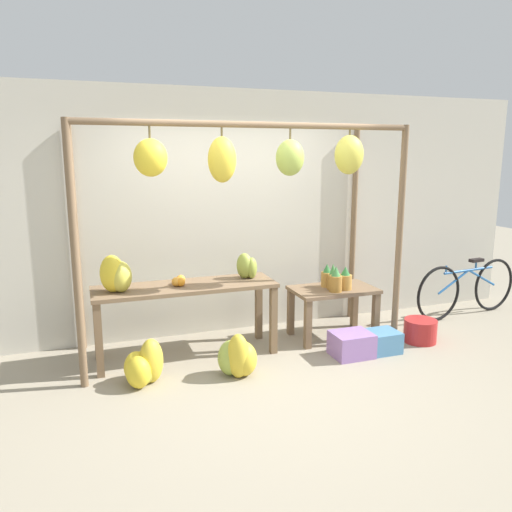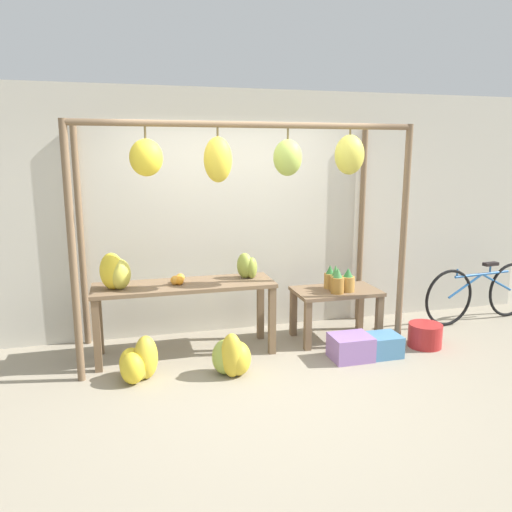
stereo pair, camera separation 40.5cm
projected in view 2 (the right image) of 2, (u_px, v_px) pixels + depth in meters
name	position (u px, v px, depth m)	size (l,w,h in m)	color
ground_plane	(266.00, 383.00, 4.61)	(20.00, 20.00, 0.00)	gray
shop_wall_back	(229.00, 213.00, 5.81)	(8.00, 0.08, 2.80)	beige
stall_awning	(252.00, 180.00, 4.86)	(3.37, 1.14, 2.38)	brown
display_table_main	(185.00, 294.00, 5.17)	(1.86, 0.56, 0.77)	brown
display_table_side	(336.00, 299.00, 5.63)	(0.95, 0.57, 0.58)	brown
banana_pile_on_table	(115.00, 272.00, 4.90)	(0.39, 0.34, 0.36)	gold
orange_pile	(178.00, 280.00, 5.13)	(0.16, 0.19, 0.09)	orange
pineapple_cluster	(338.00, 281.00, 5.53)	(0.29, 0.36, 0.30)	#B27F38
banana_pile_ground_left	(138.00, 363.00, 4.66)	(0.44, 0.47, 0.42)	gold
banana_pile_ground_right	(232.00, 357.00, 4.74)	(0.40, 0.36, 0.43)	gold
fruit_crate_white	(351.00, 347.00, 5.13)	(0.41, 0.34, 0.25)	#9970B7
blue_bucket	(425.00, 335.00, 5.47)	(0.36, 0.36, 0.26)	#AD2323
parked_bicycle	(481.00, 292.00, 6.27)	(1.71, 0.24, 0.75)	black
papaya_pile	(248.00, 267.00, 5.36)	(0.27, 0.24, 0.27)	#93A33D
fruit_crate_purple	(382.00, 345.00, 5.22)	(0.37, 0.30, 0.23)	#4C84B2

